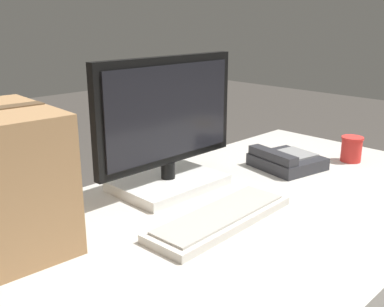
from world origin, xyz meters
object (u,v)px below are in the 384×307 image
(monitor, at_px, (168,135))
(paper_cup_right, at_px, (351,149))
(keyboard, at_px, (221,217))
(desk_phone, at_px, (286,161))

(monitor, height_order, paper_cup_right, monitor)
(keyboard, relative_size, paper_cup_right, 4.81)
(monitor, xyz_separation_m, desk_phone, (0.42, -0.15, -0.14))
(monitor, distance_m, desk_phone, 0.47)
(desk_phone, bearing_deg, keyboard, -154.26)
(keyboard, distance_m, paper_cup_right, 0.73)
(monitor, distance_m, keyboard, 0.33)
(keyboard, height_order, paper_cup_right, paper_cup_right)
(monitor, height_order, keyboard, monitor)
(keyboard, xyz_separation_m, desk_phone, (0.49, 0.13, 0.01))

